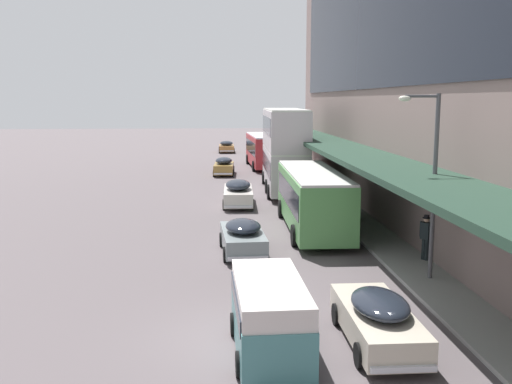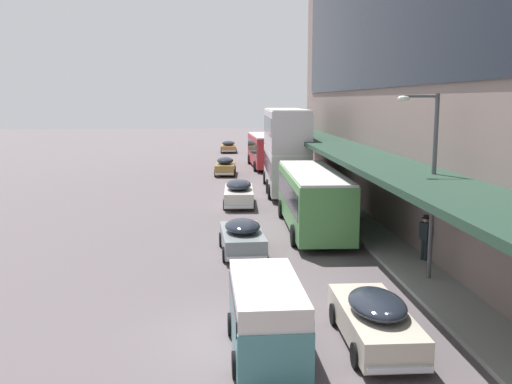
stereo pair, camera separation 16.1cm
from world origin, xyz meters
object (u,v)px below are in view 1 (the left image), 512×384
Objects in this scene: sedan_trailing_mid at (224,166)px; sedan_second_near at (238,193)px; sedan_oncoming_rear at (227,147)px; transit_bus_kerbside_rear at (312,196)px; pedestrian_at_kerb at (426,235)px; transit_bus_kerbside_front at (264,149)px; transit_bus_kerbside_far at (284,147)px; sedan_oncoming_front at (243,237)px; vw_van at (269,311)px; sedan_trailing_near at (377,318)px; street_lamp at (430,172)px.

sedan_second_near reaches higher than sedan_trailing_mid.
sedan_second_near reaches higher than sedan_oncoming_rear.
transit_bus_kerbside_rear reaches higher than pedestrian_at_kerb.
sedan_trailing_mid is at bearing 92.61° from sedan_second_near.
sedan_oncoming_rear is (-3.32, 16.77, -1.12)m from transit_bus_kerbside_front.
transit_bus_kerbside_far is (0.28, -14.77, 1.35)m from transit_bus_kerbside_front.
sedan_second_near is at bearing -99.22° from transit_bus_kerbside_front.
sedan_oncoming_front is 0.96× the size of vw_van.
transit_bus_kerbside_front reaches higher than sedan_oncoming_front.
transit_bus_kerbside_rear is at bearing -85.47° from sedan_oncoming_rear.
street_lamp reaches higher than sedan_trailing_near.
sedan_oncoming_front is 2.37× the size of pedestrian_at_kerb.
street_lamp is at bearing -82.89° from transit_bus_kerbside_far.
sedan_trailing_mid is (-4.16, 22.26, -0.99)m from transit_bus_kerbside_rear.
sedan_oncoming_rear is 58.19m from vw_van.
transit_bus_kerbside_rear is 22.67m from sedan_trailing_mid.
vw_van is at bearing -132.51° from pedestrian_at_kerb.
transit_bus_kerbside_rear reaches higher than sedan_oncoming_front.
sedan_oncoming_front is at bearing -96.36° from transit_bus_kerbside_front.
transit_bus_kerbside_front is 27.54m from transit_bus_kerbside_rear.
street_lamp is at bearing 40.91° from vw_van.
sedan_second_near is (-3.29, -20.27, -1.04)m from transit_bus_kerbside_front.
vw_van is at bearing -89.98° from sedan_oncoming_rear.
transit_bus_kerbside_front is 17.13m from sedan_oncoming_rear.
street_lamp is at bearing 57.79° from sedan_trailing_near.
vw_van is (-3.49, -13.89, -0.68)m from transit_bus_kerbside_rear.
sedan_oncoming_front is (-0.24, -11.40, -0.06)m from sedan_second_near.
sedan_trailing_mid is 0.90× the size of sedan_second_near.
transit_bus_kerbside_rear reaches higher than vw_van.
pedestrian_at_kerb is (7.75, -28.42, 0.40)m from sedan_trailing_mid.
vw_van reaches higher than sedan_oncoming_rear.
transit_bus_kerbside_front is 2.14× the size of vw_van.
street_lamp reaches higher than sedan_oncoming_rear.
transit_bus_kerbside_far is 19.36m from pedestrian_at_kerb.
sedan_trailing_near is (3.64, -35.92, -0.04)m from sedan_trailing_mid.
pedestrian_at_kerb is (4.11, 7.50, 0.44)m from sedan_trailing_near.
transit_bus_kerbside_far is 1.64× the size of street_lamp.
sedan_oncoming_rear is 0.95× the size of sedan_trailing_mid.
transit_bus_kerbside_front is 1.96× the size of sedan_second_near.
transit_bus_kerbside_far is 17.49m from sedan_oncoming_front.
sedan_trailing_mid is 0.99× the size of vw_van.
transit_bus_kerbside_far is 2.38× the size of vw_van.
sedan_trailing_mid is 36.11m from sedan_trailing_near.
street_lamp is (2.74, -8.49, 2.27)m from transit_bus_kerbside_rear.
sedan_trailing_mid is at bearing 114.11° from transit_bus_kerbside_far.
transit_bus_kerbside_far reaches higher than sedan_oncoming_front.
transit_bus_kerbside_far is at bearing 88.69° from sedan_trailing_near.
vw_van is at bearing -175.63° from sedan_trailing_near.
sedan_second_near reaches higher than sedan_oncoming_front.
sedan_second_near is at bearing 111.53° from street_lamp.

